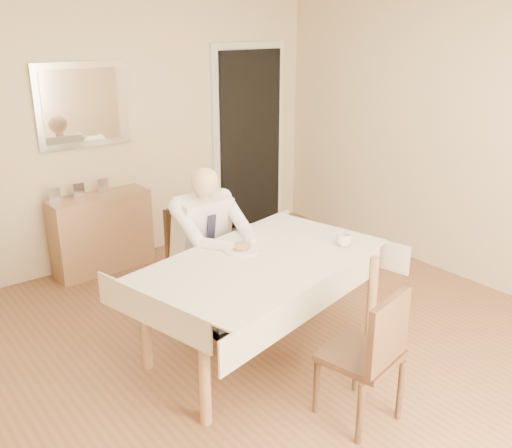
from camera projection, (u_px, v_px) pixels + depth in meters
room at (291, 186)px, 3.54m from camera, size 5.00×5.02×2.60m
doorway at (250, 140)px, 6.36m from camera, size 0.96×0.07×2.10m
mirror at (83, 105)px, 5.10m from camera, size 0.86×0.04×0.76m
dining_table at (262, 270)px, 3.88m from camera, size 1.94×1.39×0.75m
chair_far at (194, 253)px, 4.59m from camera, size 0.47×0.47×0.89m
chair_near at (371, 351)px, 3.26m from camera, size 0.49×0.49×0.87m
seated_man at (214, 241)px, 4.31m from camera, size 0.48×0.72×1.24m
plate at (241, 249)px, 3.98m from camera, size 0.26×0.26×0.02m
food at (241, 246)px, 3.97m from camera, size 0.14×0.14×0.06m
knife at (251, 248)px, 3.95m from camera, size 0.01×0.13×0.01m
fork at (242, 251)px, 3.91m from camera, size 0.01×0.13×0.01m
coffee_mug at (344, 240)px, 4.05m from camera, size 0.14×0.14×0.09m
sideboard at (102, 233)px, 5.39m from camera, size 0.94×0.35×0.74m
photo_frame_left at (55, 196)px, 5.02m from camera, size 0.10×0.02×0.14m
photo_frame_center at (79, 191)px, 5.17m from camera, size 0.10×0.02×0.14m
photo_frame_right at (103, 186)px, 5.32m from camera, size 0.10×0.02×0.14m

